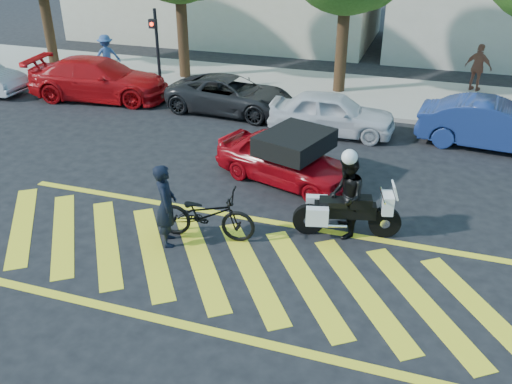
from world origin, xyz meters
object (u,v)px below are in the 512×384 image
(parked_left, at_px, (99,79))
(parked_mid_left, at_px, (231,95))
(red_convertible, at_px, (286,159))
(officer_bike, at_px, (166,205))
(officer_moto, at_px, (346,197))
(police_motorcycle, at_px, (345,212))
(bicycle, at_px, (206,214))
(parked_mid_right, at_px, (332,113))
(parked_right, at_px, (494,125))

(parked_left, distance_m, parked_mid_left, 5.20)
(red_convertible, distance_m, parked_left, 9.64)
(red_convertible, bearing_deg, parked_left, 79.68)
(officer_bike, xyz_separation_m, officer_moto, (3.49, 1.51, 0.02))
(officer_moto, bearing_deg, red_convertible, -151.68)
(officer_bike, bearing_deg, police_motorcycle, -93.68)
(police_motorcycle, distance_m, parked_left, 12.40)
(officer_bike, relative_size, police_motorcycle, 0.79)
(parked_left, xyz_separation_m, parked_mid_left, (5.19, 0.13, -0.13))
(bicycle, xyz_separation_m, police_motorcycle, (2.82, 1.05, -0.01))
(parked_mid_right, bearing_deg, police_motorcycle, -169.11)
(police_motorcycle, relative_size, parked_mid_right, 0.58)
(bicycle, height_order, parked_mid_right, parked_mid_right)
(bicycle, bearing_deg, parked_left, 37.35)
(bicycle, distance_m, red_convertible, 3.32)
(bicycle, xyz_separation_m, parked_mid_left, (-2.40, 7.90, 0.06))
(bicycle, height_order, officer_moto, officer_moto)
(parked_left, bearing_deg, bicycle, -143.08)
(parked_left, distance_m, parked_right, 13.71)
(officer_moto, bearing_deg, parked_left, -136.54)
(officer_moto, xyz_separation_m, parked_mid_right, (-1.46, 5.91, -0.26))
(parked_mid_right, bearing_deg, parked_left, 81.75)
(officer_bike, relative_size, parked_mid_right, 0.46)
(police_motorcycle, distance_m, officer_moto, 0.37)
(parked_mid_right, xyz_separation_m, parked_right, (4.76, 0.36, 0.04))
(officer_moto, height_order, parked_mid_left, officer_moto)
(police_motorcycle, height_order, officer_moto, officer_moto)
(parked_mid_right, distance_m, parked_right, 4.78)
(officer_bike, height_order, officer_moto, officer_moto)
(officer_bike, bearing_deg, red_convertible, -50.19)
(red_convertible, distance_m, parked_mid_right, 3.81)
(police_motorcycle, height_order, parked_left, parked_left)
(bicycle, height_order, parked_right, parked_right)
(officer_bike, distance_m, bicycle, 0.89)
(officer_moto, bearing_deg, officer_bike, -80.27)
(red_convertible, height_order, parked_mid_left, red_convertible)
(police_motorcycle, height_order, parked_mid_right, parked_mid_right)
(officer_moto, height_order, parked_left, officer_moto)
(red_convertible, distance_m, parked_mid_left, 5.74)
(officer_bike, distance_m, parked_right, 10.34)
(officer_moto, relative_size, parked_mid_left, 0.41)
(officer_moto, bearing_deg, parked_mid_right, -179.82)
(parked_mid_left, bearing_deg, police_motorcycle, -138.97)
(parked_mid_left, height_order, parked_mid_right, parked_mid_right)
(officer_bike, bearing_deg, parked_left, 13.14)
(red_convertible, xyz_separation_m, parked_right, (5.23, 4.14, 0.07))
(officer_bike, distance_m, parked_left, 10.75)
(officer_moto, relative_size, red_convertible, 0.49)
(parked_right, bearing_deg, parked_left, 93.96)
(officer_bike, relative_size, officer_moto, 0.98)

